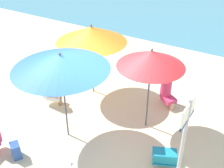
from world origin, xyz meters
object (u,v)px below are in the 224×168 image
at_px(beach_chair_a, 76,64).
at_px(beach_chair_c, 49,79).
at_px(person_b, 167,90).
at_px(umbrella_orange, 91,34).
at_px(warning_sign, 183,144).
at_px(beach_chair_d, 165,158).
at_px(umbrella_blue, 61,62).
at_px(person_c, 49,89).
at_px(umbrella_red, 151,59).
at_px(beach_bag, 16,151).

relative_size(beach_chair_a, beach_chair_c, 1.14).
bearing_deg(person_b, umbrella_orange, -132.47).
bearing_deg(warning_sign, person_b, 114.69).
bearing_deg(person_b, beach_chair_d, -35.37).
bearing_deg(warning_sign, umbrella_blue, 169.60).
height_order(umbrella_orange, person_c, umbrella_orange).
distance_m(beach_chair_a, person_b, 3.20).
height_order(umbrella_orange, warning_sign, warning_sign).
bearing_deg(person_b, umbrella_blue, -88.71).
relative_size(umbrella_red, beach_chair_a, 2.95).
bearing_deg(umbrella_red, umbrella_orange, 162.63).
bearing_deg(beach_bag, beach_chair_a, 107.47).
relative_size(umbrella_orange, person_b, 2.26).
bearing_deg(umbrella_red, person_c, -169.47).
bearing_deg(warning_sign, beach_chair_c, 157.97).
relative_size(person_b, warning_sign, 0.39).
distance_m(umbrella_red, beach_chair_d, 2.08).
relative_size(beach_chair_d, person_b, 0.82).
height_order(umbrella_blue, beach_chair_d, umbrella_blue).
bearing_deg(umbrella_blue, beach_chair_a, 123.06).
bearing_deg(beach_chair_c, beach_chair_a, 79.68).
distance_m(umbrella_orange, beach_chair_a, 2.02).
distance_m(umbrella_red, beach_bag, 3.50).
height_order(umbrella_orange, umbrella_red, umbrella_red).
xyz_separation_m(person_b, warning_sign, (1.29, -2.95, 1.10)).
bearing_deg(beach_chair_a, person_c, -43.97).
bearing_deg(warning_sign, beach_chair_a, 145.95).
xyz_separation_m(umbrella_red, beach_bag, (-1.95, -2.38, -1.66)).
height_order(beach_chair_a, warning_sign, warning_sign).
relative_size(beach_chair_c, person_b, 0.68).
height_order(umbrella_orange, beach_bag, umbrella_orange).
distance_m(person_c, beach_bag, 2.03).
distance_m(umbrella_orange, person_b, 2.50).
height_order(beach_chair_d, person_c, person_c).
distance_m(beach_chair_d, beach_bag, 3.15).
xyz_separation_m(warning_sign, beach_bag, (-3.31, -0.55, -1.36)).
bearing_deg(umbrella_blue, person_c, 148.12).
bearing_deg(warning_sign, beach_chair_d, 121.19).
distance_m(person_b, beach_bag, 4.05).
bearing_deg(beach_bag, beach_chair_c, 117.30).
relative_size(umbrella_orange, beach_chair_c, 3.32).
relative_size(beach_chair_a, beach_bag, 1.98).
height_order(umbrella_red, beach_chair_d, umbrella_red).
xyz_separation_m(person_b, person_c, (-2.73, -1.62, 0.01)).
height_order(umbrella_red, beach_bag, umbrella_red).
bearing_deg(umbrella_blue, umbrella_red, 41.22).
xyz_separation_m(umbrella_orange, beach_bag, (0.02, -3.00, -1.60)).
distance_m(warning_sign, beach_bag, 3.62).
relative_size(beach_chair_a, warning_sign, 0.30).
bearing_deg(umbrella_blue, beach_chair_c, 142.36).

